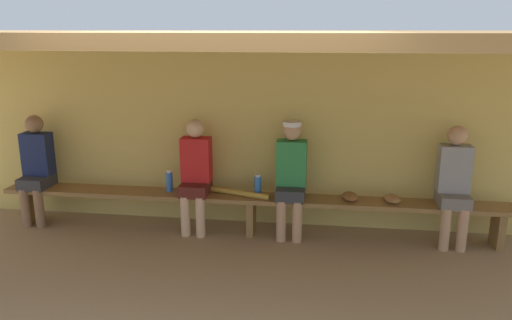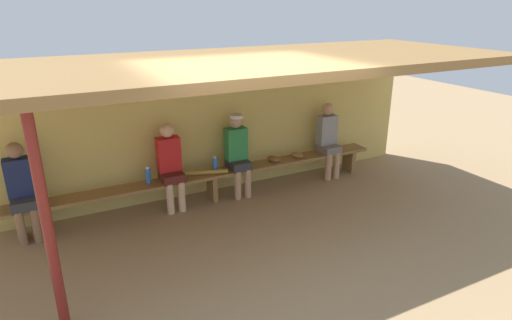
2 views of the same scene
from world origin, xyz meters
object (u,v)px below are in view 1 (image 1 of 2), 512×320
Objects in this scene: player_with_sunglasses at (291,174)px; player_middle at (196,171)px; water_bottle_blue at (169,181)px; baseball_glove_worn at (350,196)px; baseball_glove_tan at (392,199)px; water_bottle_clear at (258,186)px; player_leftmost at (36,165)px; bench at (251,202)px; player_near_post at (454,181)px; baseball_bat at (236,193)px.

player_middle is at bearing -179.97° from player_with_sunglasses.
player_with_sunglasses reaches higher than water_bottle_blue.
player_middle is 5.56× the size of baseball_glove_worn.
player_with_sunglasses is 1.16m from baseball_glove_tan.
baseball_glove_worn is at bearing -0.00° from player_middle.
baseball_glove_tan is at bearing -1.43° from water_bottle_clear.
player_with_sunglasses reaches higher than player_leftmost.
player_near_post is (2.24, 0.00, 0.34)m from bench.
baseball_glove_tan is at bearing -179.11° from player_near_post.
water_bottle_blue reaches higher than baseball_glove_tan.
player_middle is 0.99× the size of player_with_sunglasses.
water_bottle_clear is 1.06m from water_bottle_blue.
water_bottle_blue is at bearing 178.37° from player_with_sunglasses.
baseball_glove_worn is (0.67, -0.00, -0.24)m from player_with_sunglasses.
player_middle is at bearing -107.60° from baseball_glove_tan.
player_with_sunglasses is at bearing 0.45° from bench.
baseball_glove_worn is 1.00× the size of baseball_glove_tan.
player_leftmost is 5.56× the size of baseball_glove_worn.
baseball_bat is (-2.41, -0.00, -0.24)m from player_near_post.
player_with_sunglasses is 1.46m from water_bottle_blue.
player_near_post is at bearing -0.74° from water_bottle_blue.
water_bottle_clear is at bearing 0.59° from player_leftmost.
player_with_sunglasses reaches higher than player_near_post.
water_bottle_clear is at bearing -107.62° from baseball_glove_worn.
water_bottle_clear is (2.72, 0.03, -0.15)m from player_leftmost.
player_near_post is 2.17m from water_bottle_clear.
player_middle reaches higher than baseball_glove_tan.
player_with_sunglasses reaches higher than baseball_glove_tan.
baseball_glove_worn is (-1.11, -0.00, -0.22)m from player_near_post.
bench is 4.49× the size of player_middle.
player_middle is at bearing -163.37° from baseball_bat.
water_bottle_blue is (1.66, 0.04, -0.15)m from player_leftmost.
water_bottle_clear is at bearing 24.04° from baseball_bat.
player_leftmost is 5.34× the size of water_bottle_clear.
baseball_bat is at bearing -105.97° from baseball_glove_worn.
player_middle reaches higher than baseball_bat.
baseball_bat is (-1.77, 0.01, -0.01)m from baseball_glove_tan.
water_bottle_clear is 1.04× the size of baseball_glove_worn.
water_bottle_clear is at bearing -108.77° from baseball_glove_tan.
baseball_glove_worn is (1.79, -0.00, -0.22)m from player_middle.
player_middle is 1.00× the size of player_leftmost.
baseball_glove_worn reaches higher than baseball_bat.
player_near_post is 3.23m from water_bottle_blue.
baseball_glove_tan is at bearing -0.26° from player_middle.
player_with_sunglasses reaches higher than player_middle.
bench is at bearing -157.22° from water_bottle_clear.
player_with_sunglasses is at bearing -4.07° from water_bottle_clear.
baseball_glove_worn reaches higher than bench.
baseball_glove_tan is (-0.65, -0.01, -0.22)m from player_near_post.
player_leftmost is at bearing 180.00° from player_middle.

